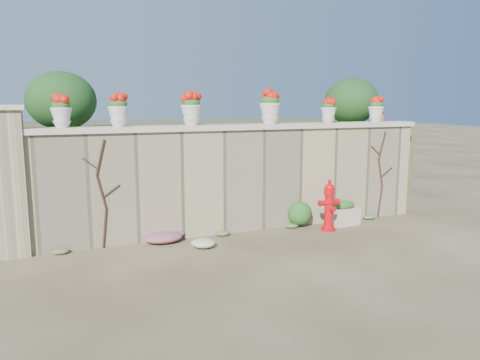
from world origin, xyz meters
name	(u,v)px	position (x,y,z in m)	size (l,w,h in m)	color
ground	(282,256)	(0.00, 0.00, 0.00)	(80.00, 80.00, 0.00)	#483924
stone_wall	(241,180)	(0.00, 1.80, 1.00)	(8.00, 0.40, 2.00)	#998B66
wall_cap	(241,127)	(0.00, 1.80, 2.05)	(8.10, 0.52, 0.10)	beige
gate_pillar	(6,180)	(-4.15, 1.80, 1.26)	(0.72, 0.72, 2.48)	#998B66
raised_fill	(194,162)	(0.00, 5.00, 1.00)	(9.00, 6.00, 2.00)	#384C23
back_shrub_left	(61,101)	(-3.20, 3.00, 2.55)	(1.30, 1.30, 1.10)	#143814
back_shrub_right	(352,101)	(3.40, 3.00, 2.55)	(1.30, 1.30, 1.10)	#143814
vine_left	(102,192)	(-2.67, 1.58, 0.99)	(0.60, 0.04, 1.91)	black
vine_right	(381,173)	(3.23, 1.58, 0.99)	(0.60, 0.04, 1.91)	black
fire_hydrant	(329,205)	(1.59, 1.08, 0.51)	(0.43, 0.31, 1.02)	red
planter_box	(344,214)	(2.13, 1.34, 0.24)	(0.65, 0.43, 0.51)	beige
green_shrub	(302,211)	(1.25, 1.55, 0.32)	(0.68, 0.61, 0.64)	#1E5119
magenta_clump	(169,235)	(-1.54, 1.55, 0.12)	(0.89, 0.60, 0.24)	#CC287F
white_flowers	(205,242)	(-1.04, 0.91, 0.10)	(0.54, 0.43, 0.20)	white
urn_pot_0	(61,112)	(-3.25, 1.80, 2.37)	(0.34, 0.34, 0.54)	beige
urn_pot_1	(118,110)	(-2.31, 1.80, 2.38)	(0.36, 0.36, 0.57)	beige
urn_pot_2	(191,109)	(-1.00, 1.80, 2.40)	(0.38, 0.38, 0.60)	beige
urn_pot_3	(270,107)	(0.62, 1.80, 2.43)	(0.42, 0.42, 0.66)	beige
urn_pot_4	(328,111)	(1.97, 1.80, 2.35)	(0.33, 0.33, 0.51)	beige
urn_pot_5	(376,110)	(3.19, 1.80, 2.37)	(0.34, 0.34, 0.54)	beige
terracotta_pot	(380,116)	(3.31, 1.80, 2.23)	(0.23, 0.23, 0.28)	#A54A32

